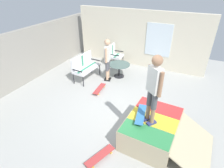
% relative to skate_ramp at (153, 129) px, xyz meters
% --- Properties ---
extents(ground_plane, '(12.00, 12.00, 0.10)m').
position_rel_skate_ramp_xyz_m(ground_plane, '(0.57, 1.39, -0.37)').
color(ground_plane, '#A8A8A3').
extents(back_wall_cinderblock, '(9.00, 0.20, 2.05)m').
position_rel_skate_ramp_xyz_m(back_wall_cinderblock, '(0.57, 5.39, 0.70)').
color(back_wall_cinderblock, gray).
rests_on(back_wall_cinderblock, ground_plane).
extents(house_facade, '(0.23, 6.00, 2.52)m').
position_rel_skate_ramp_xyz_m(house_facade, '(4.37, 1.87, 0.94)').
color(house_facade, beige).
rests_on(house_facade, ground_plane).
extents(skate_ramp, '(1.74, 2.16, 0.65)m').
position_rel_skate_ramp_xyz_m(skate_ramp, '(0.00, 0.00, 0.00)').
color(skate_ramp, tan).
rests_on(skate_ramp, ground_plane).
extents(patio_bench, '(1.29, 0.64, 1.02)m').
position_rel_skate_ramp_xyz_m(patio_bench, '(2.07, 3.40, 0.29)').
color(patio_bench, black).
rests_on(patio_bench, ground_plane).
extents(patio_chair_near_house, '(0.65, 0.59, 1.02)m').
position_rel_skate_ramp_xyz_m(patio_chair_near_house, '(3.79, 2.86, 0.29)').
color(patio_chair_near_house, black).
rests_on(patio_chair_near_house, ground_plane).
extents(patio_table, '(0.90, 0.90, 0.57)m').
position_rel_skate_ramp_xyz_m(patio_table, '(2.83, 2.19, 0.08)').
color(patio_table, black).
rests_on(patio_table, ground_plane).
extents(person_watching, '(0.47, 0.29, 1.72)m').
position_rel_skate_ramp_xyz_m(person_watching, '(2.36, 2.49, 0.68)').
color(person_watching, black).
rests_on(person_watching, ground_plane).
extents(person_skater, '(0.36, 0.40, 1.72)m').
position_rel_skate_ramp_xyz_m(person_skater, '(-0.13, 0.10, 1.33)').
color(person_skater, navy).
rests_on(person_skater, skate_ramp).
extents(skateboard_by_bench, '(0.81, 0.27, 0.10)m').
position_rel_skate_ramp_xyz_m(skateboard_by_bench, '(1.46, 2.39, -0.24)').
color(skateboard_by_bench, '#B23838').
rests_on(skateboard_by_bench, ground_plane).
extents(skateboard_spare, '(0.82, 0.47, 0.10)m').
position_rel_skate_ramp_xyz_m(skateboard_spare, '(-1.14, 0.93, -0.24)').
color(skateboard_spare, '#B23838').
rests_on(skateboard_spare, ground_plane).
extents(skateboard_on_ramp, '(0.82, 0.33, 0.10)m').
position_rel_skate_ramp_xyz_m(skateboard_on_ramp, '(-0.06, 0.34, 0.41)').
color(skateboard_on_ramp, '#3372B2').
rests_on(skateboard_on_ramp, skate_ramp).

